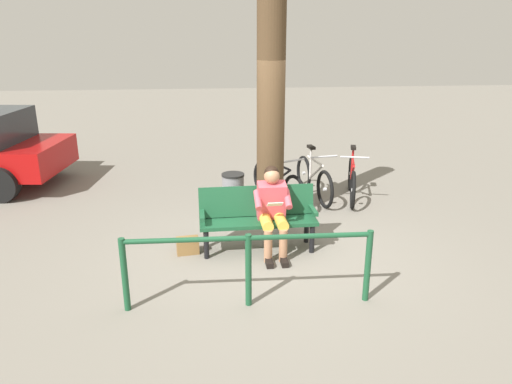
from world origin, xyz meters
name	(u,v)px	position (x,y,z in m)	size (l,w,h in m)	color
ground_plane	(276,254)	(0.00, 0.00, 0.00)	(40.00, 40.00, 0.00)	slate
bench	(258,214)	(0.22, -0.25, 0.51)	(1.61, 0.51, 0.87)	#194C2D
person_reading	(272,207)	(0.04, -0.09, 0.66)	(0.50, 0.77, 1.20)	#D84C59
handbag	(188,245)	(1.19, -0.15, 0.12)	(0.30, 0.14, 0.24)	olive
tree_trunk	(271,93)	(-0.09, -1.27, 2.03)	(0.42, 0.42, 4.06)	#4C3823
litter_bin	(233,196)	(0.49, -1.38, 0.38)	(0.36, 0.36, 0.76)	slate
bicycle_red	(352,180)	(-1.69, -2.13, 0.36)	(0.58, 1.64, 0.94)	black
bicycle_silver	(314,179)	(-1.01, -2.23, 0.36)	(0.48, 1.67, 0.94)	black
bicycle_purple	(278,184)	(-0.33, -1.99, 0.36)	(0.76, 1.56, 0.94)	black
railing_fence	(248,258)	(0.48, 1.21, 0.58)	(2.72, 0.14, 0.85)	#194C2D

